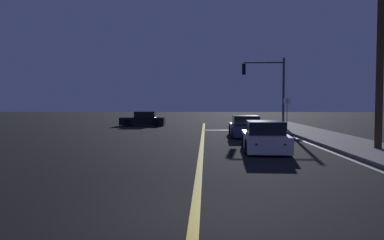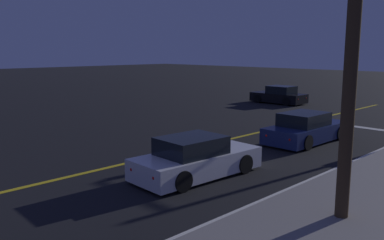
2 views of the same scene
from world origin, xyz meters
name	(u,v)px [view 2 (image 2 of 2)]	position (x,y,z in m)	size (l,w,h in m)	color
sidewalk_right	(364,195)	(7.50, 11.76, 0.07)	(3.20, 42.32, 0.15)	gray
lane_line_center	(181,151)	(0.00, 11.76, 0.01)	(0.20, 39.97, 0.01)	gold
lane_line_edge_right	(305,182)	(5.65, 11.76, 0.01)	(0.16, 39.97, 0.01)	silver
stop_bar	(360,127)	(2.95, 22.01, 0.01)	(5.90, 0.50, 0.01)	silver
car_following_oncoming_black	(279,96)	(-5.67, 27.35, 0.58)	(4.17, 1.97, 1.34)	black
car_far_approaching_navy	(306,129)	(2.71, 16.84, 0.58)	(1.95, 4.56, 1.34)	navy
car_side_waiting_white	(196,159)	(2.83, 9.78, 0.58)	(2.04, 4.47, 1.34)	silver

